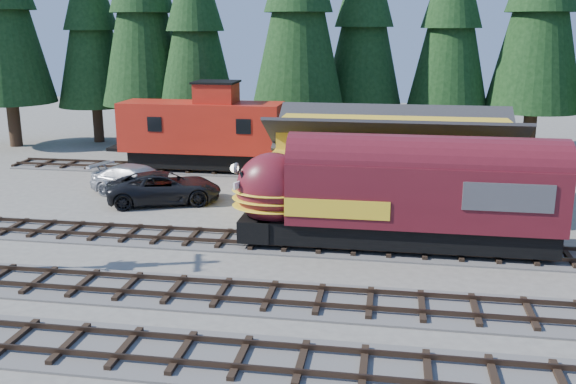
% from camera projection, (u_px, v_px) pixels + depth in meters
% --- Properties ---
extents(ground, '(120.00, 120.00, 0.00)m').
position_uv_depth(ground, '(388.00, 285.00, 24.42)').
color(ground, '#6B665B').
rests_on(ground, ground).
extents(track_spur, '(32.00, 3.20, 0.33)m').
position_uv_depth(track_spur, '(241.00, 171.00, 43.16)').
color(track_spur, '#4C4947').
rests_on(track_spur, ground).
extents(depot, '(12.80, 7.00, 5.30)m').
position_uv_depth(depot, '(392.00, 155.00, 33.70)').
color(depot, yellow).
rests_on(depot, ground).
extents(conifer_backdrop, '(81.41, 22.34, 17.35)m').
position_uv_depth(conifer_backdrop, '(463.00, 9.00, 44.27)').
color(conifer_backdrop, black).
rests_on(conifer_backdrop, ground).
extents(locomotive, '(14.21, 2.82, 3.86)m').
position_uv_depth(locomotive, '(387.00, 200.00, 27.68)').
color(locomotive, black).
rests_on(locomotive, ground).
extents(caboose, '(10.78, 3.13, 5.61)m').
position_uv_depth(caboose, '(203.00, 131.00, 42.89)').
color(caboose, black).
rests_on(caboose, ground).
extents(pickup_truck_a, '(6.85, 4.89, 1.73)m').
position_uv_depth(pickup_truck_a, '(164.00, 188.00, 35.52)').
color(pickup_truck_a, black).
rests_on(pickup_truck_a, ground).
extents(pickup_truck_b, '(6.42, 3.97, 1.74)m').
position_uv_depth(pickup_truck_b, '(139.00, 181.00, 37.01)').
color(pickup_truck_b, '#A9ABB0').
rests_on(pickup_truck_b, ground).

